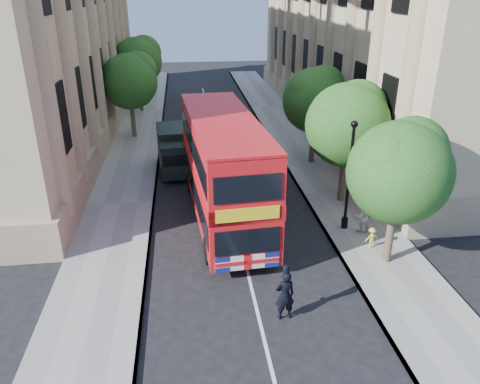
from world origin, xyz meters
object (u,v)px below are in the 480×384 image
object	(u,v)px
double_decker_bus	(224,166)
police_constable	(285,295)
box_van	(175,152)
woman_pedestrian	(362,216)
lamp_post	(349,181)

from	to	relation	value
double_decker_bus	police_constable	xyz separation A→B (m)	(1.37, -7.73, -1.83)
box_van	police_constable	distance (m)	15.00
police_constable	woman_pedestrian	size ratio (longest dim) A/B	1.27
box_van	woman_pedestrian	xyz separation A→B (m)	(8.56, -8.99, -0.43)
woman_pedestrian	double_decker_bus	bearing A→B (deg)	-18.40
double_decker_bus	box_van	distance (m)	7.35
police_constable	woman_pedestrian	xyz separation A→B (m)	(4.80, 5.53, -0.08)
double_decker_bus	woman_pedestrian	size ratio (longest dim) A/B	7.48
lamp_post	police_constable	distance (m)	7.39
police_constable	double_decker_bus	bearing A→B (deg)	-86.27
lamp_post	woman_pedestrian	distance (m)	1.83
lamp_post	police_constable	xyz separation A→B (m)	(-4.13, -5.92, -1.57)
lamp_post	double_decker_bus	size ratio (longest dim) A/B	0.47
lamp_post	woman_pedestrian	xyz separation A→B (m)	(0.67, -0.40, -1.65)
box_van	woman_pedestrian	distance (m)	12.42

